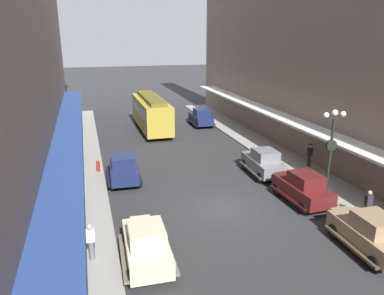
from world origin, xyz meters
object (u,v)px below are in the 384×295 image
(parked_car_1, at_px, (370,232))
(pedestrian_2, at_px, (309,155))
(parked_car_2, at_px, (201,117))
(pedestrian_1, at_px, (91,242))
(fire_hydrant, at_px, (98,166))
(pedestrian_0, at_px, (368,205))
(pedestrian_3, at_px, (81,132))
(streetcar, at_px, (151,112))
(lamp_post_with_clock, at_px, (331,150))
(parked_car_3, at_px, (303,187))
(parked_car_0, at_px, (146,243))
(parked_car_4, at_px, (123,168))
(parked_car_5, at_px, (264,162))

(parked_car_1, xyz_separation_m, pedestrian_2, (3.57, 10.09, 0.07))
(parked_car_2, xyz_separation_m, pedestrian_1, (-11.92, -22.24, 0.05))
(fire_hydrant, bearing_deg, parked_car_2, 45.93)
(pedestrian_0, xyz_separation_m, pedestrian_3, (-13.95, 19.25, 0.00))
(parked_car_1, xyz_separation_m, pedestrian_1, (-11.84, 2.59, 0.05))
(parked_car_2, height_order, pedestrian_1, parked_car_2)
(streetcar, xyz_separation_m, pedestrian_1, (-6.53, -21.78, -0.91))
(fire_hydrant, distance_m, pedestrian_3, 8.23)
(streetcar, height_order, pedestrian_0, streetcar)
(pedestrian_3, bearing_deg, pedestrian_0, -54.08)
(lamp_post_with_clock, relative_size, pedestrian_3, 3.15)
(parked_car_3, height_order, pedestrian_2, parked_car_3)
(parked_car_0, xyz_separation_m, parked_car_3, (9.59, 3.36, 0.00))
(fire_hydrant, bearing_deg, parked_car_3, -36.01)
(pedestrian_0, bearing_deg, lamp_post_with_clock, 91.97)
(parked_car_0, distance_m, parked_car_1, 9.81)
(parked_car_2, height_order, fire_hydrant, parked_car_2)
(parked_car_3, distance_m, pedestrian_2, 6.03)
(parked_car_4, xyz_separation_m, pedestrian_3, (-2.63, 10.07, 0.05))
(fire_hydrant, bearing_deg, parked_car_1, -50.16)
(pedestrian_1, bearing_deg, pedestrian_3, 91.03)
(parked_car_0, bearing_deg, parked_car_1, -11.11)
(pedestrian_1, bearing_deg, pedestrian_0, -1.71)
(parked_car_0, distance_m, parked_car_3, 10.17)
(parked_car_1, bearing_deg, fire_hydrant, 129.84)
(parked_car_1, bearing_deg, parked_car_4, 130.05)
(parked_car_1, distance_m, fire_hydrant, 17.31)
(parked_car_3, xyz_separation_m, lamp_post_with_clock, (1.69, 0.15, 2.04))
(lamp_post_with_clock, height_order, pedestrian_2, lamp_post_with_clock)
(pedestrian_0, bearing_deg, parked_car_2, 94.28)
(parked_car_0, distance_m, pedestrian_0, 11.40)
(parked_car_5, distance_m, pedestrian_3, 16.67)
(parked_car_1, bearing_deg, pedestrian_2, 70.50)
(fire_hydrant, relative_size, pedestrian_1, 0.50)
(parked_car_1, relative_size, parked_car_2, 1.01)
(parked_car_0, xyz_separation_m, parked_car_2, (9.70, 22.94, 0.00))
(parked_car_4, bearing_deg, pedestrian_0, -39.04)
(parked_car_4, bearing_deg, parked_car_0, -90.45)
(parked_car_5, relative_size, pedestrian_1, 2.62)
(parked_car_2, bearing_deg, pedestrian_2, -76.65)
(parked_car_3, height_order, pedestrian_3, parked_car_3)
(fire_hydrant, height_order, pedestrian_2, pedestrian_2)
(lamp_post_with_clock, bearing_deg, pedestrian_2, 67.78)
(parked_car_2, bearing_deg, parked_car_3, -90.32)
(parked_car_4, distance_m, streetcar, 13.71)
(parked_car_0, xyz_separation_m, streetcar, (4.32, 22.48, 0.96))
(parked_car_1, xyz_separation_m, pedestrian_3, (-12.18, 21.44, 0.05))
(parked_car_2, bearing_deg, pedestrian_0, -85.72)
(parked_car_0, distance_m, lamp_post_with_clock, 12.00)
(parked_car_1, relative_size, pedestrian_2, 2.58)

